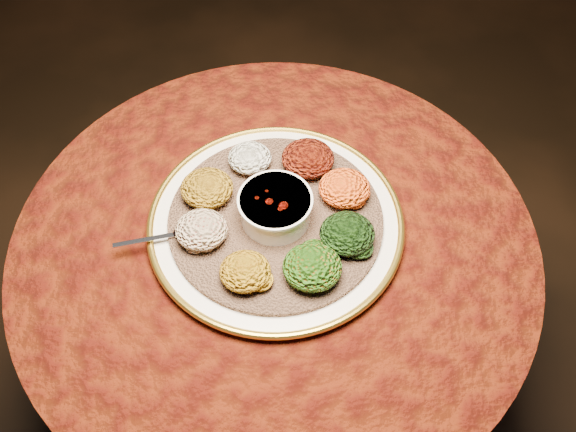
{
  "coord_description": "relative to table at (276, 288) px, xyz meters",
  "views": [
    {
      "loc": [
        0.01,
        -0.65,
        1.7
      ],
      "look_at": [
        0.03,
        0.03,
        0.76
      ],
      "focal_mm": 40.0,
      "sensor_mm": 36.0,
      "label": 1
    }
  ],
  "objects": [
    {
      "name": "portion_tikil",
      "position": [
        0.13,
        0.07,
        0.23
      ],
      "size": [
        0.09,
        0.09,
        0.05
      ],
      "primitive_type": "ellipsoid",
      "color": "#B5630F",
      "rests_on": "injera"
    },
    {
      "name": "portion_ayib",
      "position": [
        -0.04,
        0.15,
        0.23
      ],
      "size": [
        0.08,
        0.08,
        0.04
      ],
      "primitive_type": "ellipsoid",
      "color": "white",
      "rests_on": "injera"
    },
    {
      "name": "portion_gomen",
      "position": [
        0.13,
        -0.03,
        0.23
      ],
      "size": [
        0.1,
        0.09,
        0.05
      ],
      "primitive_type": "ellipsoid",
      "color": "black",
      "rests_on": "injera"
    },
    {
      "name": "portion_timatim",
      "position": [
        -0.13,
        -0.01,
        0.23
      ],
      "size": [
        0.09,
        0.09,
        0.04
      ],
      "primitive_type": "ellipsoid",
      "color": "maroon",
      "rests_on": "injera"
    },
    {
      "name": "spoon",
      "position": [
        -0.17,
        -0.01,
        0.21
      ],
      "size": [
        0.14,
        0.04,
        0.01
      ],
      "rotation": [
        0.0,
        0.0,
        -2.94
      ],
      "color": "silver",
      "rests_on": "injera"
    },
    {
      "name": "injera",
      "position": [
        0.0,
        0.03,
        0.2
      ],
      "size": [
        0.49,
        0.49,
        0.01
      ],
      "primitive_type": "cylinder",
      "rotation": [
        0.0,
        0.0,
        -0.3
      ],
      "color": "#8A5F45",
      "rests_on": "platter"
    },
    {
      "name": "stew_bowl",
      "position": [
        0.0,
        0.03,
        0.24
      ],
      "size": [
        0.13,
        0.13,
        0.06
      ],
      "color": "white",
      "rests_on": "injera"
    },
    {
      "name": "portion_shiro",
      "position": [
        -0.12,
        0.08,
        0.23
      ],
      "size": [
        0.1,
        0.09,
        0.05
      ],
      "primitive_type": "ellipsoid",
      "color": "#926811",
      "rests_on": "injera"
    },
    {
      "name": "platter",
      "position": [
        0.0,
        0.03,
        0.19
      ],
      "size": [
        0.5,
        0.5,
        0.02
      ],
      "rotation": [
        0.0,
        0.0,
        0.11
      ],
      "color": "silver",
      "rests_on": "table"
    },
    {
      "name": "portion_mixveg",
      "position": [
        0.06,
        -0.09,
        0.23
      ],
      "size": [
        0.1,
        0.1,
        0.05
      ],
      "primitive_type": "ellipsoid",
      "color": "#A1380A",
      "rests_on": "injera"
    },
    {
      "name": "portion_kitfo",
      "position": [
        0.07,
        0.15,
        0.23
      ],
      "size": [
        0.1,
        0.1,
        0.05
      ],
      "primitive_type": "ellipsoid",
      "color": "black",
      "rests_on": "injera"
    },
    {
      "name": "portion_kik",
      "position": [
        -0.05,
        -0.1,
        0.23
      ],
      "size": [
        0.09,
        0.08,
        0.04
      ],
      "primitive_type": "ellipsoid",
      "color": "#9C710D",
      "rests_on": "injera"
    },
    {
      "name": "table",
      "position": [
        0.0,
        0.0,
        0.0
      ],
      "size": [
        0.96,
        0.96,
        0.73
      ],
      "color": "black",
      "rests_on": "ground"
    }
  ]
}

